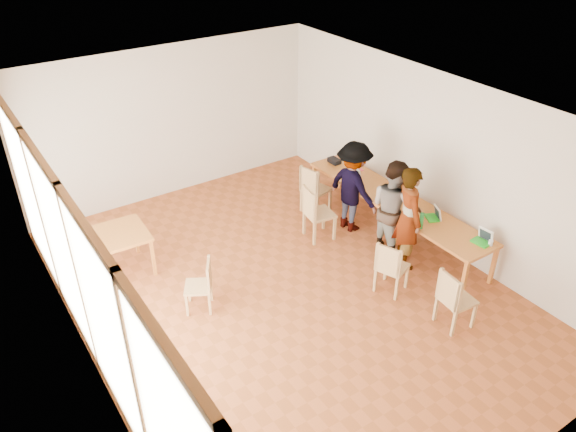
{
  "coord_description": "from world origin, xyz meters",
  "views": [
    {
      "loc": [
        -3.85,
        -5.81,
        5.64
      ],
      "look_at": [
        0.29,
        0.36,
        1.1
      ],
      "focal_mm": 35.0,
      "sensor_mm": 36.0,
      "label": 1
    }
  ],
  "objects": [
    {
      "name": "window_wall",
      "position": [
        -2.96,
        0.0,
        1.5
      ],
      "size": [
        0.1,
        8.0,
        3.0
      ],
      "primitive_type": "cube",
      "color": "white",
      "rests_on": "ground"
    },
    {
      "name": "chair_far",
      "position": [
        1.26,
        0.96,
        0.62
      ],
      "size": [
        0.53,
        0.53,
        0.54
      ],
      "rotation": [
        0.0,
        0.0,
        -0.15
      ],
      "color": "tan",
      "rests_on": "ground"
    },
    {
      "name": "green_bottle",
      "position": [
        2.18,
        -0.68,
        0.89
      ],
      "size": [
        0.07,
        0.07,
        0.28
      ],
      "primitive_type": "cylinder",
      "color": "#1B6E29",
      "rests_on": "communal_table"
    },
    {
      "name": "communal_table",
      "position": [
        2.5,
        0.26,
        0.7
      ],
      "size": [
        0.8,
        4.0,
        0.75
      ],
      "color": "orange",
      "rests_on": "ground"
    },
    {
      "name": "black_pouch",
      "position": [
        2.5,
        2.0,
        0.8
      ],
      "size": [
        0.16,
        0.26,
        0.09
      ],
      "primitive_type": "cube",
      "color": "black",
      "rests_on": "communal_table"
    },
    {
      "name": "laptop_far",
      "position": [
        2.4,
        1.24,
        0.81
      ],
      "size": [
        0.26,
        0.29,
        0.22
      ],
      "rotation": [
        0.0,
        0.0,
        -0.15
      ],
      "color": "green",
      "rests_on": "communal_table"
    },
    {
      "name": "chair_near",
      "position": [
        1.51,
        -2.0,
        0.58
      ],
      "size": [
        0.48,
        0.48,
        0.5
      ],
      "rotation": [
        0.0,
        0.0,
        -0.1
      ],
      "color": "tan",
      "rests_on": "ground"
    },
    {
      "name": "laptop_near",
      "position": [
        2.7,
        -1.5,
        0.81
      ],
      "size": [
        0.26,
        0.29,
        0.23
      ],
      "rotation": [
        0.0,
        0.0,
        0.08
      ],
      "color": "green",
      "rests_on": "communal_table"
    },
    {
      "name": "laptop_mid",
      "position": [
        2.59,
        -0.59,
        0.81
      ],
      "size": [
        0.31,
        0.32,
        0.22
      ],
      "rotation": [
        0.0,
        0.0,
        -0.44
      ],
      "color": "green",
      "rests_on": "communal_table"
    },
    {
      "name": "person_mid",
      "position": [
        2.12,
        -0.08,
        0.86
      ],
      "size": [
        0.71,
        0.88,
        1.73
      ],
      "primitive_type": "imported",
      "rotation": [
        0.0,
        0.0,
        1.51
      ],
      "color": "gray",
      "rests_on": "ground"
    },
    {
      "name": "clear_glass",
      "position": [
        2.72,
        -1.63,
        0.8
      ],
      "size": [
        0.07,
        0.07,
        0.09
      ],
      "primitive_type": "cylinder",
      "color": "silver",
      "rests_on": "communal_table"
    },
    {
      "name": "ceiling",
      "position": [
        0.0,
        0.0,
        3.02
      ],
      "size": [
        6.0,
        8.0,
        0.04
      ],
      "primitive_type": "cube",
      "color": "white",
      "rests_on": "wall_back"
    },
    {
      "name": "ground",
      "position": [
        0.0,
        0.0,
        0.0
      ],
      "size": [
        8.0,
        8.0,
        0.0
      ],
      "primitive_type": "plane",
      "color": "#9F4F26",
      "rests_on": "ground"
    },
    {
      "name": "chair_spare",
      "position": [
        -1.23,
        0.33,
        0.52
      ],
      "size": [
        0.54,
        0.54,
        0.45
      ],
      "rotation": [
        0.0,
        0.0,
        2.61
      ],
      "color": "tan",
      "rests_on": "ground"
    },
    {
      "name": "yellow_mug",
      "position": [
        2.21,
        -0.32,
        0.79
      ],
      "size": [
        0.14,
        0.14,
        0.09
      ],
      "primitive_type": "imported",
      "rotation": [
        0.0,
        0.0,
        -0.38
      ],
      "color": "gold",
      "rests_on": "communal_table"
    },
    {
      "name": "person_near",
      "position": [
        2.06,
        -0.5,
        0.9
      ],
      "size": [
        0.63,
        0.76,
        1.8
      ],
      "primitive_type": "imported",
      "rotation": [
        0.0,
        0.0,
        1.21
      ],
      "color": "gray",
      "rests_on": "ground"
    },
    {
      "name": "pink_phone",
      "position": [
        2.74,
        1.46,
        0.76
      ],
      "size": [
        0.05,
        0.1,
        0.01
      ],
      "primitive_type": "cube",
      "color": "#D53756",
      "rests_on": "communal_table"
    },
    {
      "name": "condiment_cup",
      "position": [
        2.55,
        1.93,
        0.78
      ],
      "size": [
        0.08,
        0.08,
        0.06
      ],
      "primitive_type": "cylinder",
      "color": "white",
      "rests_on": "communal_table"
    },
    {
      "name": "wall_right",
      "position": [
        3.0,
        0.0,
        1.5
      ],
      "size": [
        0.1,
        8.0,
        3.0
      ],
      "primitive_type": "cube",
      "color": "beige",
      "rests_on": "ground"
    },
    {
      "name": "wall_front",
      "position": [
        0.0,
        -4.0,
        1.5
      ],
      "size": [
        6.0,
        0.1,
        3.0
      ],
      "primitive_type": "cube",
      "color": "beige",
      "rests_on": "ground"
    },
    {
      "name": "chair_mid",
      "position": [
        1.31,
        -0.94,
        0.56
      ],
      "size": [
        0.55,
        0.55,
        0.49
      ],
      "rotation": [
        0.0,
        0.0,
        0.37
      ],
      "color": "tan",
      "rests_on": "ground"
    },
    {
      "name": "wall_back",
      "position": [
        0.0,
        4.0,
        1.5
      ],
      "size": [
        6.0,
        0.1,
        3.0
      ],
      "primitive_type": "cube",
      "color": "beige",
      "rests_on": "ground"
    },
    {
      "name": "chair_empty",
      "position": [
        1.76,
        1.7,
        0.6
      ],
      "size": [
        0.56,
        0.56,
        0.52
      ],
      "rotation": [
        0.0,
        0.0,
        0.25
      ],
      "color": "tan",
      "rests_on": "ground"
    },
    {
      "name": "person_far",
      "position": [
        2.04,
        0.87,
        0.86
      ],
      "size": [
        0.72,
        1.15,
        1.71
      ],
      "primitive_type": "imported",
      "rotation": [
        0.0,
        0.0,
        1.65
      ],
      "color": "gray",
      "rests_on": "ground"
    },
    {
      "name": "side_table",
      "position": [
        -1.94,
        1.91,
        0.67
      ],
      "size": [
        0.9,
        0.9,
        0.75
      ],
      "rotation": [
        0.0,
        0.0,
        -0.04
      ],
      "color": "orange",
      "rests_on": "ground"
    }
  ]
}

